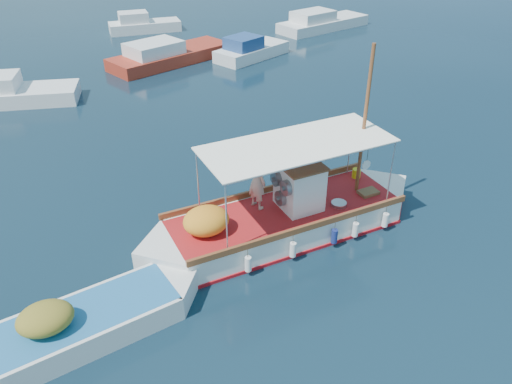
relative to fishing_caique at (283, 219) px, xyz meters
name	(u,v)px	position (x,y,z in m)	size (l,w,h in m)	color
ground	(271,231)	(-0.33, 0.25, -0.57)	(160.00, 160.00, 0.00)	black
fishing_caique	(283,219)	(0.00, 0.00, 0.00)	(10.45, 3.19, 6.38)	white
dinghy	(82,327)	(-6.91, -1.98, -0.22)	(6.70, 2.70, 1.66)	white
bg_boat_nw	(10,94)	(-8.19, 16.94, -0.08)	(7.05, 3.96, 1.80)	silver
bg_boat_n	(168,56)	(1.64, 20.46, -0.08)	(8.97, 5.54, 1.80)	#A12C1A
bg_boat_ne	(250,51)	(7.15, 19.26, -0.08)	(5.90, 4.21, 1.80)	silver
bg_boat_e	(321,23)	(15.80, 24.34, -0.08)	(8.63, 4.52, 1.80)	silver
bg_boat_far_n	(143,26)	(2.06, 29.60, -0.08)	(5.81, 2.46, 1.80)	silver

